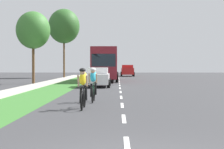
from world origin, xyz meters
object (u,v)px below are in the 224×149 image
cyclist_trailing (93,84)px  bus_maroon (106,63)px  suv_red (127,70)px  sedan_white (98,77)px  street_tree_near (33,30)px  street_tree_far (64,26)px  cyclist_lead (83,88)px

cyclist_trailing → bus_maroon: 22.45m
bus_maroon → suv_red: bus_maroon is taller
sedan_white → suv_red: size_ratio=0.91×
street_tree_near → cyclist_trailing: bearing=-67.6°
suv_red → street_tree_near: street_tree_near is taller
sedan_white → street_tree_near: (-6.15, 4.35, 4.13)m
street_tree_far → street_tree_near: bearing=-91.2°
bus_maroon → street_tree_far: bearing=121.5°
cyclist_lead → sedan_white: 14.26m
cyclist_trailing → street_tree_far: street_tree_far is taller
cyclist_lead → cyclist_trailing: (0.21, 2.63, 0.00)m
cyclist_lead → bus_maroon: bus_maroon is taller
bus_maroon → street_tree_far: 12.68m
cyclist_trailing → bus_maroon: bus_maroon is taller
cyclist_trailing → street_tree_near: (-6.58, 15.98, 4.08)m
cyclist_lead → bus_maroon: 25.07m
cyclist_trailing → suv_red: 39.70m
bus_maroon → street_tree_far: (-6.06, 9.89, 5.11)m
suv_red → street_tree_near: size_ratio=0.71×
cyclist_trailing → suv_red: size_ratio=0.37×
cyclist_lead → bus_maroon: size_ratio=0.15×
street_tree_far → suv_red: bearing=39.2°
sedan_white → street_tree_near: size_ratio=0.65×
sedan_white → street_tree_far: bearing=105.7°
cyclist_lead → cyclist_trailing: bearing=85.4°
sedan_white → bus_maroon: bus_maroon is taller
street_tree_far → cyclist_trailing: bearing=-79.1°
street_tree_near → street_tree_far: bearing=88.8°
cyclist_lead → suv_red: size_ratio=0.37×
bus_maroon → cyclist_lead: bearing=-90.1°
cyclist_trailing → sedan_white: (-0.43, 11.63, -0.04)m
sedan_white → bus_maroon: 10.86m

